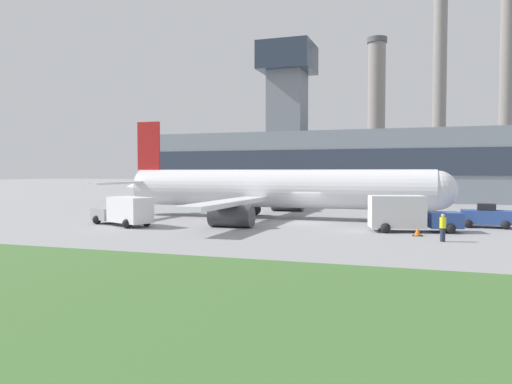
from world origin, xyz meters
TOP-DOWN VIEW (x-y plane):
  - ground_plane at (0.00, 0.00)m, footprint 400.00×400.00m
  - terminal_building at (-0.99, 36.26)m, footprint 62.91×14.59m
  - smokestack_left at (-0.35, 66.67)m, footprint 4.11×4.11m
  - smokestack_right at (11.90, 64.90)m, footprint 2.99×2.99m
  - smokestack_far at (23.90, 65.66)m, footprint 3.01×3.01m
  - airplane at (-3.67, 2.75)m, footprint 30.87×29.76m
  - pushback_tug at (13.91, 0.77)m, footprint 3.70×2.36m
  - baggage_truck at (8.38, -3.89)m, footprint 6.49×3.59m
  - fuel_truck at (-12.58, -6.96)m, footprint 6.46×4.27m
  - ground_crew_person at (10.57, -8.35)m, footprint 0.41×0.41m
  - traffic_cone_near_nose at (9.09, -6.00)m, footprint 0.64×0.64m

SIDE VIEW (x-z plane):
  - ground_plane at x=0.00m, z-range 0.00..0.00m
  - traffic_cone_near_nose at x=9.09m, z-range -0.03..0.53m
  - pushback_tug at x=13.91m, z-range -0.10..1.70m
  - ground_crew_person at x=10.57m, z-range 0.02..1.70m
  - fuel_truck at x=-12.58m, z-range -0.01..2.25m
  - baggage_truck at x=8.38m, z-range -0.03..2.50m
  - airplane at x=-3.67m, z-range -1.96..7.11m
  - terminal_building at x=-0.99m, z-range -6.32..17.90m
  - smokestack_left at x=-0.35m, z-range 0.17..32.06m
  - smokestack_far at x=23.90m, z-range 0.12..42.22m
  - smokestack_right at x=11.90m, z-range 0.12..42.38m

